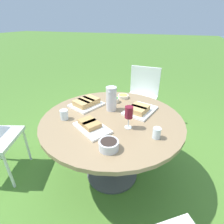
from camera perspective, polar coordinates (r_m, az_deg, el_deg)
ground_plane at (r=2.05m, az=0.00°, el=-19.22°), size 40.00×40.00×0.00m
dining_table at (r=1.66m, az=0.00°, el=-5.07°), size 1.29×1.29×0.70m
chair_near_right at (r=2.68m, az=9.85°, el=6.23°), size 0.45×0.46×0.89m
water_pitcher at (r=1.69m, az=-0.24°, el=4.35°), size 0.11×0.10×0.24m
wine_glass at (r=1.40m, az=5.53°, el=-0.36°), size 0.07×0.07×0.19m
platter_bread_main at (r=1.45m, az=-6.90°, el=-4.51°), size 0.33×0.37×0.06m
platter_charcuterie at (r=1.83m, az=-8.32°, el=2.97°), size 0.38×0.35×0.07m
platter_sandwich_side at (r=1.70m, az=8.95°, el=0.76°), size 0.38×0.32×0.07m
bowl_fries at (r=2.00m, az=3.67°, el=5.15°), size 0.12×0.12×0.04m
bowl_salad at (r=1.89m, az=0.92°, el=4.04°), size 0.09×0.09×0.05m
bowl_olives at (r=1.22m, az=-1.07°, el=-10.60°), size 0.14×0.14×0.07m
cup_water_near at (r=1.36m, az=14.37°, el=-6.67°), size 0.06×0.06×0.09m
cup_water_far at (r=1.62m, az=-15.36°, el=-0.83°), size 0.07×0.07×0.09m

